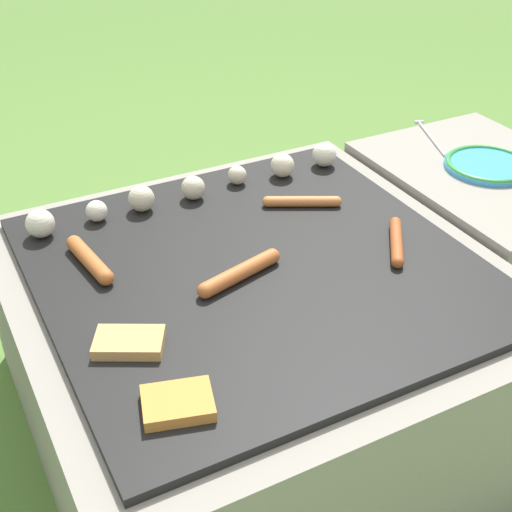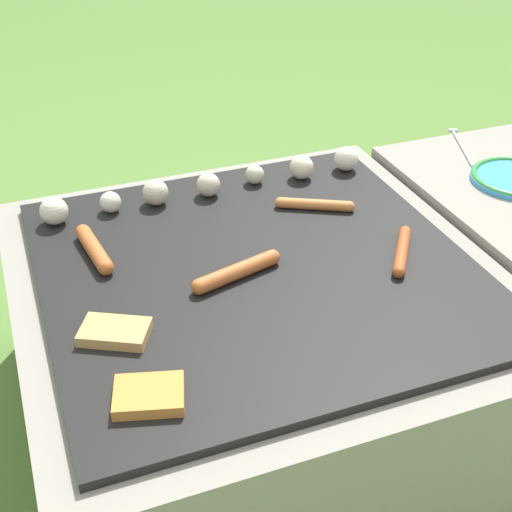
# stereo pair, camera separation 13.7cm
# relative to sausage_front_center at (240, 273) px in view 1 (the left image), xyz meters

# --- Properties ---
(ground_plane) EXTENTS (14.00, 14.00, 0.00)m
(ground_plane) POSITION_rel_sausage_front_center_xyz_m (0.05, 0.03, -0.42)
(ground_plane) COLOR #567F38
(grill) EXTENTS (0.93, 0.93, 0.41)m
(grill) POSITION_rel_sausage_front_center_xyz_m (0.05, 0.03, -0.22)
(grill) COLOR gray
(grill) RESTS_ON ground_plane
(side_ledge) EXTENTS (0.45, 0.60, 0.41)m
(side_ledge) POSITION_rel_sausage_front_center_xyz_m (0.75, 0.13, -0.22)
(side_ledge) COLOR gray
(side_ledge) RESTS_ON ground_plane
(sausage_front_center) EXTENTS (0.19, 0.07, 0.03)m
(sausage_front_center) POSITION_rel_sausage_front_center_xyz_m (0.00, 0.00, 0.00)
(sausage_front_center) COLOR #B7602D
(sausage_front_center) RESTS_ON grill
(sausage_back_right) EXTENTS (0.11, 0.15, 0.02)m
(sausage_back_right) POSITION_rel_sausage_front_center_xyz_m (0.33, -0.04, -0.00)
(sausage_back_right) COLOR #A34C23
(sausage_back_right) RESTS_ON grill
(sausage_mid_left) EXTENTS (0.05, 0.18, 0.03)m
(sausage_mid_left) POSITION_rel_sausage_front_center_xyz_m (-0.24, 0.17, 0.00)
(sausage_mid_left) COLOR #B7602D
(sausage_mid_left) RESTS_ON grill
(sausage_front_left) EXTENTS (0.16, 0.09, 0.02)m
(sausage_front_left) POSITION_rel_sausage_front_center_xyz_m (0.25, 0.19, -0.00)
(sausage_front_left) COLOR #C6753D
(sausage_front_left) RESTS_ON grill
(bread_slice_left) EXTENTS (0.12, 0.11, 0.02)m
(bread_slice_left) POSITION_rel_sausage_front_center_xyz_m (-0.23, -0.26, -0.00)
(bread_slice_left) COLOR #D18438
(bread_slice_left) RESTS_ON grill
(bread_slice_center) EXTENTS (0.13, 0.12, 0.02)m
(bread_slice_center) POSITION_rel_sausage_front_center_xyz_m (-0.25, -0.09, -0.00)
(bread_slice_center) COLOR tan
(bread_slice_center) RESTS_ON grill
(mushroom_row) EXTENTS (0.75, 0.07, 0.06)m
(mushroom_row) POSITION_rel_sausage_front_center_xyz_m (0.06, 0.34, 0.01)
(mushroom_row) COLOR silver
(mushroom_row) RESTS_ON grill
(plate_colorful) EXTENTS (0.21, 0.21, 0.02)m
(plate_colorful) POSITION_rel_sausage_front_center_xyz_m (0.75, 0.14, -0.01)
(plate_colorful) COLOR #338CCC
(plate_colorful) RESTS_ON side_ledge
(fork_utensil) EXTENTS (0.09, 0.21, 0.01)m
(fork_utensil) POSITION_rel_sausage_front_center_xyz_m (0.74, 0.35, -0.01)
(fork_utensil) COLOR silver
(fork_utensil) RESTS_ON side_ledge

